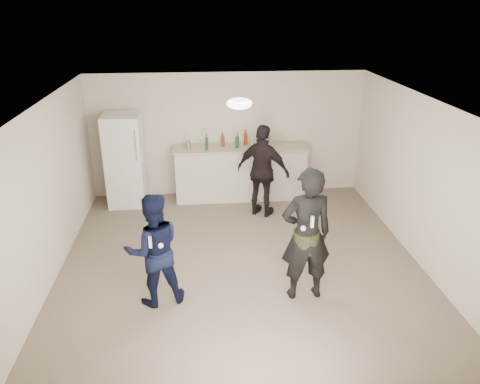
{
  "coord_description": "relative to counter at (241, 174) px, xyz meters",
  "views": [
    {
      "loc": [
        -0.59,
        -6.18,
        3.81
      ],
      "look_at": [
        0.0,
        0.2,
        1.15
      ],
      "focal_mm": 35.0,
      "sensor_mm": 36.0,
      "label": 1
    }
  ],
  "objects": [
    {
      "name": "floor",
      "position": [
        -0.24,
        -2.67,
        -0.53
      ],
      "size": [
        6.0,
        6.0,
        0.0
      ],
      "primitive_type": "plane",
      "color": "#6B5B4C",
      "rests_on": "ground"
    },
    {
      "name": "ceiling",
      "position": [
        -0.24,
        -2.67,
        1.98
      ],
      "size": [
        6.0,
        6.0,
        0.0
      ],
      "primitive_type": "plane",
      "rotation": [
        3.14,
        0.0,
        0.0
      ],
      "color": "silver",
      "rests_on": "wall_back"
    },
    {
      "name": "wall_back",
      "position": [
        -0.24,
        0.33,
        0.72
      ],
      "size": [
        6.0,
        0.0,
        6.0
      ],
      "primitive_type": "plane",
      "rotation": [
        1.57,
        0.0,
        0.0
      ],
      "color": "beige",
      "rests_on": "floor"
    },
    {
      "name": "wall_front",
      "position": [
        -0.24,
        -5.67,
        0.72
      ],
      "size": [
        6.0,
        0.0,
        6.0
      ],
      "primitive_type": "plane",
      "rotation": [
        -1.57,
        0.0,
        0.0
      ],
      "color": "beige",
      "rests_on": "floor"
    },
    {
      "name": "wall_left",
      "position": [
        -2.99,
        -2.67,
        0.72
      ],
      "size": [
        0.0,
        6.0,
        6.0
      ],
      "primitive_type": "plane",
      "rotation": [
        1.57,
        0.0,
        1.57
      ],
      "color": "beige",
      "rests_on": "floor"
    },
    {
      "name": "wall_right",
      "position": [
        2.51,
        -2.67,
        0.72
      ],
      "size": [
        0.0,
        6.0,
        6.0
      ],
      "primitive_type": "plane",
      "rotation": [
        1.57,
        0.0,
        -1.57
      ],
      "color": "beige",
      "rests_on": "floor"
    },
    {
      "name": "counter",
      "position": [
        0.0,
        0.0,
        0.0
      ],
      "size": [
        2.6,
        0.56,
        1.05
      ],
      "primitive_type": "cube",
      "color": "beige",
      "rests_on": "floor"
    },
    {
      "name": "counter_top",
      "position": [
        0.0,
        0.0,
        0.55
      ],
      "size": [
        2.68,
        0.64,
        0.04
      ],
      "primitive_type": "cube",
      "color": "#BDAB92",
      "rests_on": "counter"
    },
    {
      "name": "fridge",
      "position": [
        -2.26,
        -0.07,
        0.38
      ],
      "size": [
        0.7,
        0.7,
        1.8
      ],
      "primitive_type": "cube",
      "color": "white",
      "rests_on": "floor"
    },
    {
      "name": "fridge_handle",
      "position": [
        -1.98,
        -0.44,
        0.78
      ],
      "size": [
        0.02,
        0.02,
        0.6
      ],
      "primitive_type": "cylinder",
      "color": "silver",
      "rests_on": "fridge"
    },
    {
      "name": "ceiling_dome",
      "position": [
        -0.24,
        -2.37,
        1.93
      ],
      "size": [
        0.36,
        0.36,
        0.16
      ],
      "primitive_type": "ellipsoid",
      "color": "white",
      "rests_on": "ceiling"
    },
    {
      "name": "shaker",
      "position": [
        -1.03,
        -0.03,
        0.65
      ],
      "size": [
        0.08,
        0.08,
        0.17
      ],
      "primitive_type": "cylinder",
      "color": "#B3B2B7",
      "rests_on": "counter_top"
    },
    {
      "name": "man",
      "position": [
        -1.46,
        -3.45,
        0.26
      ],
      "size": [
        0.88,
        0.76,
        1.57
      ],
      "primitive_type": "imported",
      "rotation": [
        0.0,
        0.0,
        3.39
      ],
      "color": "#0E173E",
      "rests_on": "floor"
    },
    {
      "name": "woman",
      "position": [
        0.54,
        -3.5,
        0.41
      ],
      "size": [
        0.71,
        0.5,
        1.87
      ],
      "primitive_type": "imported",
      "rotation": [
        0.0,
        0.0,
        3.21
      ],
      "color": "black",
      "rests_on": "floor"
    },
    {
      "name": "camo_shorts",
      "position": [
        0.54,
        -3.5,
        0.32
      ],
      "size": [
        0.34,
        0.34,
        0.28
      ],
      "primitive_type": "cylinder",
      "color": "#343D1B",
      "rests_on": "woman"
    },
    {
      "name": "spectator",
      "position": [
        0.34,
        -0.85,
        0.34
      ],
      "size": [
        1.09,
        0.89,
        1.74
      ],
      "primitive_type": "imported",
      "rotation": [
        0.0,
        0.0,
        2.59
      ],
      "color": "black",
      "rests_on": "floor"
    },
    {
      "name": "remote_man",
      "position": [
        -1.46,
        -3.73,
        0.53
      ],
      "size": [
        0.04,
        0.04,
        0.15
      ],
      "primitive_type": "cube",
      "color": "silver",
      "rests_on": "man"
    },
    {
      "name": "nunchuk_man",
      "position": [
        -1.34,
        -3.7,
        0.45
      ],
      "size": [
        0.07,
        0.07,
        0.07
      ],
      "primitive_type": "sphere",
      "color": "white",
      "rests_on": "man"
    },
    {
      "name": "remote_woman",
      "position": [
        0.54,
        -3.75,
        0.72
      ],
      "size": [
        0.04,
        0.04,
        0.15
      ],
      "primitive_type": "cube",
      "color": "white",
      "rests_on": "woman"
    },
    {
      "name": "nunchuk_woman",
      "position": [
        0.44,
        -3.72,
        0.62
      ],
      "size": [
        0.07,
        0.07,
        0.07
      ],
      "primitive_type": "sphere",
      "color": "white",
      "rests_on": "woman"
    },
    {
      "name": "bottle_cluster",
      "position": [
        -0.14,
        0.03,
        0.68
      ],
      "size": [
        0.97,
        0.33,
        0.25
      ],
      "color": "#134528",
      "rests_on": "counter_top"
    }
  ]
}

